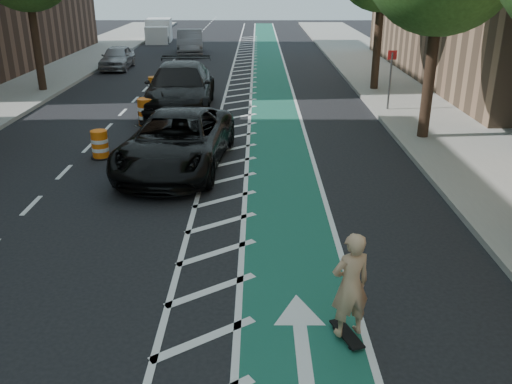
{
  "coord_description": "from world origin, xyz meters",
  "views": [
    {
      "loc": [
        2.32,
        -9.7,
        5.24
      ],
      "look_at": [
        2.29,
        0.57,
        1.1
      ],
      "focal_mm": 38.0,
      "sensor_mm": 36.0,
      "label": 1
    }
  ],
  "objects_px": {
    "skateboarder": "(350,285)",
    "suv_near": "(177,141)",
    "suv_far": "(180,88)",
    "barrel_a": "(100,145)"
  },
  "relations": [
    {
      "from": "skateboarder",
      "to": "suv_near",
      "type": "height_order",
      "value": "skateboarder"
    },
    {
      "from": "suv_far",
      "to": "barrel_a",
      "type": "distance_m",
      "value": 6.46
    },
    {
      "from": "skateboarder",
      "to": "barrel_a",
      "type": "distance_m",
      "value": 10.83
    },
    {
      "from": "suv_near",
      "to": "barrel_a",
      "type": "distance_m",
      "value": 2.67
    },
    {
      "from": "suv_near",
      "to": "barrel_a",
      "type": "xyz_separation_m",
      "value": [
        -2.49,
        0.88,
        -0.4
      ]
    },
    {
      "from": "suv_near",
      "to": "skateboarder",
      "type": "bearing_deg",
      "value": -59.57
    },
    {
      "from": "suv_far",
      "to": "barrel_a",
      "type": "bearing_deg",
      "value": -106.27
    },
    {
      "from": "skateboarder",
      "to": "suv_far",
      "type": "relative_size",
      "value": 0.26
    },
    {
      "from": "suv_far",
      "to": "barrel_a",
      "type": "height_order",
      "value": "suv_far"
    },
    {
      "from": "skateboarder",
      "to": "suv_far",
      "type": "height_order",
      "value": "suv_far"
    }
  ]
}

